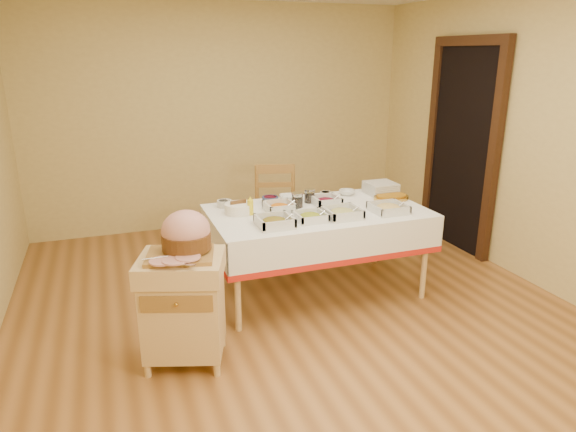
# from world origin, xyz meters

# --- Properties ---
(room_shell) EXTENTS (5.00, 5.00, 5.00)m
(room_shell) POSITION_xyz_m (0.00, 0.00, 1.30)
(room_shell) COLOR #9C6430
(room_shell) RESTS_ON ground
(doorway) EXTENTS (0.09, 1.10, 2.20)m
(doorway) POSITION_xyz_m (2.20, 0.90, 1.11)
(doorway) COLOR black
(doorway) RESTS_ON ground
(dining_table) EXTENTS (1.82, 1.02, 0.76)m
(dining_table) POSITION_xyz_m (0.30, 0.30, 0.60)
(dining_table) COLOR #DFBA7A
(dining_table) RESTS_ON ground
(butcher_cart) EXTENTS (0.66, 0.60, 0.77)m
(butcher_cart) POSITION_xyz_m (-0.96, -0.39, 0.44)
(butcher_cart) COLOR #DFBA7A
(butcher_cart) RESTS_ON ground
(dining_chair) EXTENTS (0.53, 0.51, 0.96)m
(dining_chair) POSITION_xyz_m (0.21, 1.15, 0.50)
(dining_chair) COLOR olive
(dining_chair) RESTS_ON ground
(ham_on_board) EXTENTS (0.45, 0.43, 0.30)m
(ham_on_board) POSITION_xyz_m (-0.91, -0.36, 0.90)
(ham_on_board) COLOR olive
(ham_on_board) RESTS_ON butcher_cart
(serving_dish_a) EXTENTS (0.27, 0.27, 0.12)m
(serving_dish_a) POSITION_xyz_m (-0.18, 0.02, 0.80)
(serving_dish_a) COLOR silver
(serving_dish_a) RESTS_ON dining_table
(serving_dish_b) EXTENTS (0.24, 0.24, 0.10)m
(serving_dish_b) POSITION_xyz_m (0.14, 0.06, 0.79)
(serving_dish_b) COLOR silver
(serving_dish_b) RESTS_ON dining_table
(serving_dish_c) EXTENTS (0.28, 0.28, 0.11)m
(serving_dish_c) POSITION_xyz_m (0.41, 0.05, 0.80)
(serving_dish_c) COLOR silver
(serving_dish_c) RESTS_ON dining_table
(serving_dish_d) EXTENTS (0.28, 0.28, 0.10)m
(serving_dish_d) POSITION_xyz_m (0.84, 0.05, 0.79)
(serving_dish_d) COLOR silver
(serving_dish_d) RESTS_ON dining_table
(serving_dish_e) EXTENTS (0.25, 0.24, 0.11)m
(serving_dish_e) POSITION_xyz_m (-0.01, 0.38, 0.80)
(serving_dish_e) COLOR silver
(serving_dish_e) RESTS_ON dining_table
(serving_dish_f) EXTENTS (0.24, 0.23, 0.11)m
(serving_dish_f) POSITION_xyz_m (0.44, 0.43, 0.79)
(serving_dish_f) COLOR silver
(serving_dish_f) RESTS_ON dining_table
(small_bowl_left) EXTENTS (0.13, 0.13, 0.06)m
(small_bowl_left) POSITION_xyz_m (-0.42, 0.66, 0.79)
(small_bowl_left) COLOR silver
(small_bowl_left) RESTS_ON dining_table
(small_bowl_mid) EXTENTS (0.15, 0.15, 0.06)m
(small_bowl_mid) POSITION_xyz_m (-0.01, 0.63, 0.79)
(small_bowl_mid) COLOR navy
(small_bowl_mid) RESTS_ON dining_table
(small_bowl_right) EXTENTS (0.10, 0.10, 0.05)m
(small_bowl_right) POSITION_xyz_m (0.53, 0.66, 0.79)
(small_bowl_right) COLOR silver
(small_bowl_right) RESTS_ON dining_table
(bowl_white_imported) EXTENTS (0.19, 0.19, 0.04)m
(bowl_white_imported) POSITION_xyz_m (0.18, 0.70, 0.78)
(bowl_white_imported) COLOR silver
(bowl_white_imported) RESTS_ON dining_table
(bowl_small_imported) EXTENTS (0.16, 0.16, 0.05)m
(bowl_small_imported) POSITION_xyz_m (0.75, 0.65, 0.78)
(bowl_small_imported) COLOR silver
(bowl_small_imported) RESTS_ON dining_table
(preserve_jar_left) EXTENTS (0.10, 0.10, 0.13)m
(preserve_jar_left) POSITION_xyz_m (0.17, 0.44, 0.82)
(preserve_jar_left) COLOR silver
(preserve_jar_left) RESTS_ON dining_table
(preserve_jar_right) EXTENTS (0.10, 0.10, 0.12)m
(preserve_jar_right) POSITION_xyz_m (0.32, 0.54, 0.82)
(preserve_jar_right) COLOR silver
(preserve_jar_right) RESTS_ON dining_table
(mustard_bottle) EXTENTS (0.05, 0.05, 0.16)m
(mustard_bottle) POSITION_xyz_m (-0.27, 0.37, 0.83)
(mustard_bottle) COLOR yellow
(mustard_bottle) RESTS_ON dining_table
(bread_basket) EXTENTS (0.23, 0.23, 0.10)m
(bread_basket) POSITION_xyz_m (-0.35, 0.44, 0.80)
(bread_basket) COLOR white
(bread_basket) RESTS_ON dining_table
(plate_stack) EXTENTS (0.26, 0.26, 0.11)m
(plate_stack) POSITION_xyz_m (1.06, 0.58, 0.82)
(plate_stack) COLOR silver
(plate_stack) RESTS_ON dining_table
(brass_platter) EXTENTS (0.34, 0.24, 0.04)m
(brass_platter) POSITION_xyz_m (1.06, 0.38, 0.78)
(brass_platter) COLOR #B48A32
(brass_platter) RESTS_ON dining_table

